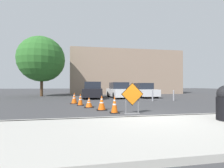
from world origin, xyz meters
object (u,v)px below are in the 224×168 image
traffic_cone_fourth (80,100)px  bollard_nearest (153,95)px  traffic_cone_second (102,103)px  parked_car_second (119,91)px  traffic_cone_third (89,103)px  parked_car_nearest (93,91)px  traffic_cone_nearest (115,105)px  traffic_cone_fifth (74,98)px  road_closed_sign (132,97)px  parked_car_third (144,91)px  bollard_second (174,95)px

traffic_cone_fourth → bollard_nearest: 5.89m
traffic_cone_second → parked_car_second: bearing=71.9°
traffic_cone_third → parked_car_nearest: (0.45, 6.56, 0.46)m
traffic_cone_nearest → traffic_cone_fifth: (-2.16, 3.98, -0.01)m
traffic_cone_fifth → parked_car_nearest: bearing=72.1°
traffic_cone_second → parked_car_second: 8.12m
traffic_cone_fifth → parked_car_second: size_ratio=0.17×
traffic_cone_nearest → parked_car_nearest: 8.54m
road_closed_sign → traffic_cone_fifth: bearing=123.9°
traffic_cone_second → traffic_cone_fifth: (-1.65, 3.06, 0.01)m
parked_car_nearest → traffic_cone_nearest: bearing=98.5°
traffic_cone_third → parked_car_second: 7.40m
traffic_cone_third → parked_car_nearest: parked_car_nearest is taller
parked_car_third → bollard_nearest: 4.09m
parked_car_third → bollard_second: 4.16m
traffic_cone_nearest → parked_car_second: parked_car_second is taller
traffic_cone_nearest → parked_car_third: bearing=61.3°
road_closed_sign → traffic_cone_fifth: size_ratio=1.77×
parked_car_third → traffic_cone_fourth: bearing=39.0°
traffic_cone_third → bollard_nearest: size_ratio=0.64×
traffic_cone_nearest → parked_car_nearest: (-0.70, 8.51, 0.35)m
road_closed_sign → parked_car_second: size_ratio=0.31×
traffic_cone_nearest → bollard_second: size_ratio=0.91×
traffic_cone_nearest → traffic_cone_second: size_ratio=1.04×
traffic_cone_fifth → parked_car_second: bearing=48.1°
traffic_cone_nearest → parked_car_nearest: size_ratio=0.19×
bollard_nearest → traffic_cone_fifth: bearing=-174.0°
traffic_cone_third → parked_car_third: (5.88, 6.68, 0.42)m
road_closed_sign → parked_car_third: size_ratio=0.33×
parked_car_nearest → bollard_nearest: parked_car_nearest is taller
bollard_second → road_closed_sign: bearing=-135.5°
traffic_cone_third → bollard_nearest: bollard_nearest is taller
traffic_cone_third → traffic_cone_nearest: bearing=-59.5°
parked_car_second → bollard_nearest: 4.46m
traffic_cone_second → parked_car_nearest: 7.60m
traffic_cone_nearest → traffic_cone_second: 1.05m
road_closed_sign → bollard_second: road_closed_sign is taller
parked_car_second → parked_car_third: 2.72m
traffic_cone_nearest → traffic_cone_fourth: (-1.69, 2.95, -0.02)m
road_closed_sign → traffic_cone_fourth: road_closed_sign is taller
traffic_cone_second → traffic_cone_third: size_ratio=1.32×
traffic_cone_third → bollard_second: size_ratio=0.66×
traffic_cone_nearest → parked_car_second: (2.01, 8.63, 0.33)m
traffic_cone_fifth → parked_car_nearest: parked_car_nearest is taller
parked_car_third → traffic_cone_nearest: bearing=58.7°
road_closed_sign → traffic_cone_third: size_ratio=2.38×
road_closed_sign → parked_car_nearest: size_ratio=0.32×
parked_car_nearest → traffic_cone_fifth: bearing=75.9°
traffic_cone_fifth → road_closed_sign: bearing=-56.1°
traffic_cone_nearest → traffic_cone_fourth: bearing=119.9°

